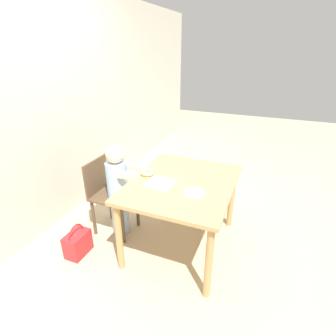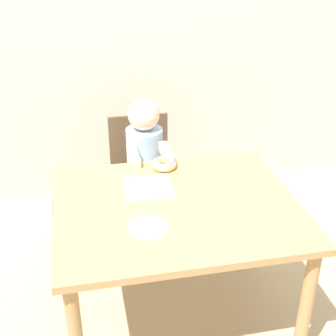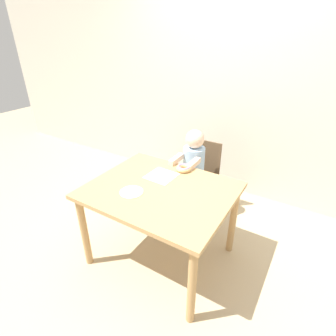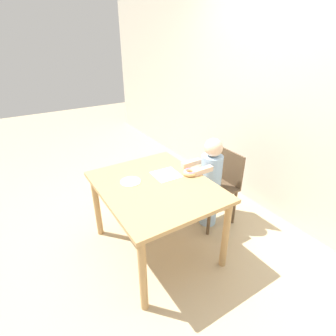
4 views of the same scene
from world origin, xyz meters
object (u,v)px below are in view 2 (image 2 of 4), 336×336
object	(u,v)px
chair	(143,178)
donut	(164,164)
handbag	(73,219)
child_figure	(145,175)

from	to	relation	value
chair	donut	distance (m)	0.54
donut	handbag	size ratio (longest dim) A/B	0.41
chair	child_figure	bearing A→B (deg)	-90.00
child_figure	handbag	world-z (taller)	child_figure
child_figure	chair	bearing A→B (deg)	90.00
donut	chair	bearing A→B (deg)	97.33
chair	handbag	bearing A→B (deg)	168.79
chair	handbag	xyz separation A→B (m)	(-0.47, 0.09, -0.31)
chair	donut	bearing A→B (deg)	-82.67
donut	handbag	xyz separation A→B (m)	(-0.52, 0.52, -0.63)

